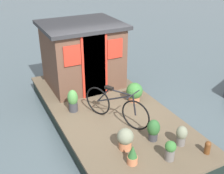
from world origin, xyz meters
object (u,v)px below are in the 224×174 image
Objects in this scene: houseboat_cabin at (83,54)px; potted_plant_mint at (153,129)px; potted_plant_ivy at (170,150)px; potted_plant_basil at (134,92)px; potted_plant_thyme at (181,135)px; mooring_bollard at (208,147)px; potted_plant_geranium at (133,155)px; potted_plant_lavender at (125,138)px; potted_plant_rosemary at (73,100)px; bicycle at (116,106)px.

houseboat_cabin reaches higher than potted_plant_mint.
potted_plant_ivy is 0.82× the size of potted_plant_basil.
mooring_bollard is at bearing -147.12° from potted_plant_thyme.
mooring_bollard is (-2.46, -0.19, -0.12)m from potted_plant_basil.
potted_plant_mint is at bearing -60.57° from potted_plant_geranium.
potted_plant_lavender is 0.95× the size of potted_plant_mint.
potted_plant_ivy is 0.72× the size of potted_plant_rosemary.
potted_plant_thyme is 0.57m from potted_plant_mint.
bicycle is 5.74× the size of mooring_bollard.
bicycle reaches higher than potted_plant_basil.
potted_plant_basil reaches higher than mooring_bollard.
potted_plant_thyme is 1.08× the size of potted_plant_geranium.
houseboat_cabin is at bearing 4.83° from potted_plant_mint.
houseboat_cabin reaches higher than potted_plant_rosemary.
potted_plant_geranium is at bearing 168.00° from potted_plant_lavender.
potted_plant_geranium is at bearing -171.57° from potted_plant_rosemary.
potted_plant_rosemary is at bearing 8.43° from potted_plant_geranium.
potted_plant_geranium is 2.32m from potted_plant_rosemary.
potted_plant_rosemary is at bearing 13.22° from potted_plant_lavender.
potted_plant_lavender is (-3.21, 0.39, -0.67)m from houseboat_cabin.
potted_plant_thyme reaches higher than potted_plant_ivy.
houseboat_cabin is 1.91m from potted_plant_basil.
potted_plant_basil is at bearing -98.71° from potted_plant_rosemary.
potted_plant_lavender is at bearing 69.04° from potted_plant_thyme.
potted_plant_lavender is 1.62m from mooring_bollard.
potted_plant_mint is at bearing -5.85° from potted_plant_ivy.
potted_plant_lavender is 0.80× the size of potted_plant_rosemary.
potted_plant_ivy is 0.80m from mooring_bollard.
potted_plant_thyme is 0.54m from mooring_bollard.
potted_plant_lavender reaches higher than potted_plant_thyme.
potted_plant_lavender is (-1.60, 1.17, -0.02)m from potted_plant_basil.
potted_plant_basil reaches higher than potted_plant_mint.
potted_plant_basil is 1.25× the size of potted_plant_geranium.
mooring_bollard is (-0.84, -0.71, -0.11)m from potted_plant_mint.
mooring_bollard is (-2.71, -1.80, -0.14)m from potted_plant_rosemary.
potted_plant_basil is (0.63, -0.88, -0.13)m from bicycle.
houseboat_cabin is 1.36× the size of bicycle.
potted_plant_mint is at bearing 46.61° from potted_plant_thyme.
bicycle reaches higher than potted_plant_rosemary.
potted_plant_basil is 2.02m from potted_plant_thyme.
potted_plant_lavender is at bearing 41.32° from potted_plant_ivy.
potted_plant_basil is at bearing -14.37° from potted_plant_ivy.
potted_plant_lavender is at bearing -166.78° from potted_plant_rosemary.
potted_plant_basil is at bearing -153.87° from houseboat_cabin.
potted_plant_thyme is at bearing 177.14° from potted_plant_basil.
potted_plant_ivy is at bearing -176.97° from houseboat_cabin.
potted_plant_ivy is at bearing -169.68° from bicycle.
potted_plant_lavender is at bearing 173.14° from houseboat_cabin.
potted_plant_lavender is at bearing 163.18° from bicycle.
bicycle is 1.48m from potted_plant_geranium.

